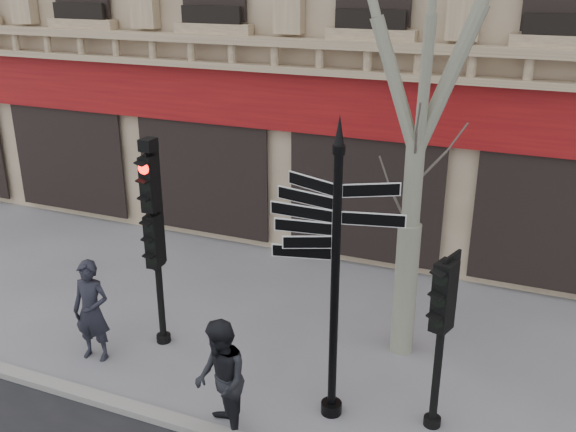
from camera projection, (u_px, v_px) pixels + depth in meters
name	position (u px, v px, depth m)	size (l,w,h in m)	color
ground	(274.00, 387.00, 10.26)	(80.00, 80.00, 0.00)	slate
fingerpost	(337.00, 225.00, 8.57)	(2.00, 2.00, 4.55)	black
traffic_signal_main	(154.00, 219.00, 10.67)	(0.43, 0.33, 3.73)	black
traffic_signal_secondary	(443.00, 314.00, 8.74)	(0.52, 0.43, 2.65)	black
pedestrian_a	(92.00, 311.00, 10.73)	(0.66, 0.43, 1.80)	black
pedestrian_b	(221.00, 381.00, 8.89)	(0.88, 0.69, 1.82)	black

